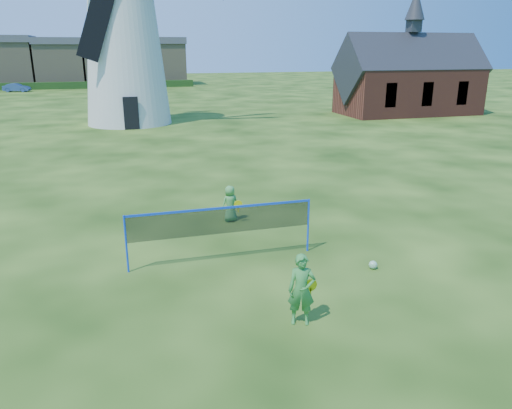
{
  "coord_description": "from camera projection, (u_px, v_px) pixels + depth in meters",
  "views": [
    {
      "loc": [
        -3.32,
        -11.63,
        5.53
      ],
      "look_at": [
        0.2,
        0.5,
        1.5
      ],
      "focal_mm": 34.2,
      "sensor_mm": 36.0,
      "label": 1
    }
  ],
  "objects": [
    {
      "name": "player_girl",
      "position": [
        302.0,
        290.0,
        10.09
      ],
      "size": [
        0.75,
        0.54,
        1.55
      ],
      "rotation": [
        0.0,
        0.0,
        -0.34
      ],
      "color": "#36873A",
      "rests_on": "ground"
    },
    {
      "name": "chapel",
      "position": [
        409.0,
        80.0,
        42.92
      ],
      "size": [
        12.36,
        6.0,
        10.46
      ],
      "color": "brown",
      "rests_on": "ground"
    },
    {
      "name": "badminton_net",
      "position": [
        221.0,
        222.0,
        13.01
      ],
      "size": [
        5.05,
        0.05,
        1.55
      ],
      "color": "blue",
      "rests_on": "ground"
    },
    {
      "name": "car_right",
      "position": [
        17.0,
        88.0,
        65.99
      ],
      "size": [
        3.6,
        1.88,
        1.13
      ],
      "primitive_type": "imported",
      "rotation": [
        0.0,
        0.0,
        1.36
      ],
      "color": "navy",
      "rests_on": "ground"
    },
    {
      "name": "ground",
      "position": [
        254.0,
        263.0,
        13.2
      ],
      "size": [
        220.0,
        220.0,
        0.0
      ],
      "primitive_type": "plane",
      "color": "black",
      "rests_on": "ground"
    },
    {
      "name": "player_boy",
      "position": [
        230.0,
        204.0,
        16.28
      ],
      "size": [
        0.7,
        0.53,
        1.22
      ],
      "rotation": [
        0.0,
        0.0,
        3.4
      ],
      "color": "#4B9648",
      "rests_on": "ground"
    },
    {
      "name": "play_ball",
      "position": [
        373.0,
        265.0,
        12.84
      ],
      "size": [
        0.22,
        0.22,
        0.22
      ],
      "primitive_type": "sphere",
      "color": "green",
      "rests_on": "ground"
    },
    {
      "name": "windmill",
      "position": [
        124.0,
        33.0,
        35.99
      ],
      "size": [
        15.18,
        6.34,
        19.82
      ],
      "color": "silver",
      "rests_on": "ground"
    }
  ]
}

